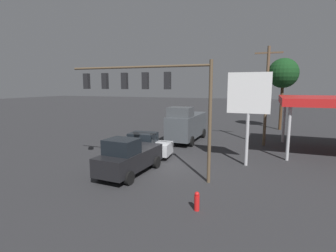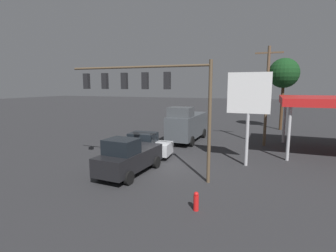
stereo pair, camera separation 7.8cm
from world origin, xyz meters
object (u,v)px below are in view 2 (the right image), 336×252
at_px(sedan_far, 143,145).
at_px(fire_hydrant, 196,201).
at_px(street_tree, 284,74).
at_px(utility_pole, 267,94).
at_px(pickup_parked, 129,157).
at_px(price_sign, 249,97).
at_px(traffic_signal_assembly, 146,88).
at_px(delivery_truck, 187,125).

xyz_separation_m(sedan_far, fire_hydrant, (-6.21, 7.16, -0.51)).
relative_size(sedan_far, street_tree, 0.51).
distance_m(utility_pole, pickup_parked, 14.49).
relative_size(pickup_parked, fire_hydrant, 6.04).
xyz_separation_m(utility_pole, price_sign, (1.05, 7.04, -0.04)).
bearing_deg(pickup_parked, street_tree, 160.17).
bearing_deg(traffic_signal_assembly, street_tree, -111.55).
height_order(traffic_signal_assembly, price_sign, traffic_signal_assembly).
relative_size(price_sign, street_tree, 0.72).
distance_m(traffic_signal_assembly, delivery_truck, 11.06).
bearing_deg(delivery_truck, pickup_parked, -1.73).
xyz_separation_m(traffic_signal_assembly, sedan_far, (2.03, -3.52, -4.43)).
relative_size(price_sign, fire_hydrant, 7.31).
bearing_deg(traffic_signal_assembly, fire_hydrant, 138.98).
bearing_deg(street_tree, traffic_signal_assembly, 68.45).
bearing_deg(utility_pole, price_sign, 81.52).
bearing_deg(delivery_truck, price_sign, 45.92).
xyz_separation_m(utility_pole, street_tree, (-1.73, -10.18, 2.22)).
bearing_deg(sedan_far, utility_pole, -143.09).
relative_size(pickup_parked, sedan_far, 1.18).
xyz_separation_m(utility_pole, pickup_parked, (7.79, 11.64, -3.69)).
bearing_deg(sedan_far, street_tree, -124.80).
height_order(price_sign, fire_hydrant, price_sign).
relative_size(traffic_signal_assembly, utility_pole, 1.02).
bearing_deg(price_sign, street_tree, -99.16).
height_order(price_sign, sedan_far, price_sign).
distance_m(pickup_parked, street_tree, 24.53).
height_order(traffic_signal_assembly, pickup_parked, traffic_signal_assembly).
bearing_deg(pickup_parked, sedan_far, -162.65).
bearing_deg(sedan_far, pickup_parked, 99.20).
relative_size(utility_pole, fire_hydrant, 10.27).
height_order(traffic_signal_assembly, utility_pole, utility_pole).
height_order(traffic_signal_assembly, street_tree, street_tree).
bearing_deg(traffic_signal_assembly, utility_pole, -120.94).
bearing_deg(price_sign, utility_pole, -98.48).
bearing_deg(delivery_truck, sedan_far, -10.96).
relative_size(utility_pole, delivery_truck, 1.32).
height_order(delivery_truck, street_tree, street_tree).
distance_m(utility_pole, price_sign, 7.12).
xyz_separation_m(price_sign, sedan_far, (7.70, 0.66, -3.81)).
height_order(utility_pole, street_tree, utility_pole).
relative_size(traffic_signal_assembly, fire_hydrant, 10.52).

